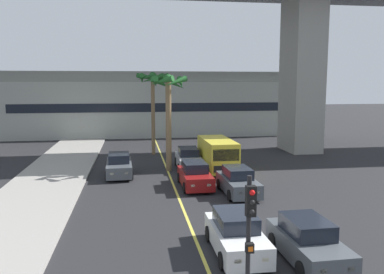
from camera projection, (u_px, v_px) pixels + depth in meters
The scene contains 13 objects.
sidewalk_left at pixel (13, 223), 18.42m from camera, with size 4.80×80.00×0.15m, color #9E9991.
lane_stripe_center at pixel (171, 178), 27.44m from camera, with size 0.14×56.00×0.01m, color #DBCC4C.
pier_building_backdrop at pixel (152, 104), 50.11m from camera, with size 35.96×8.04×7.73m.
car_queue_front at pixel (188, 159), 30.39m from camera, with size 1.89×4.13×1.56m.
car_queue_second at pixel (236, 235), 15.28m from camera, with size 1.84×4.10×1.56m.
car_queue_third at pixel (308, 242), 14.57m from camera, with size 1.90×4.13×1.56m.
car_queue_fourth at pixel (195, 176), 24.95m from camera, with size 1.88×4.12×1.56m.
car_queue_fifth at pixel (238, 182), 23.35m from camera, with size 1.90×4.13×1.56m.
car_queue_sixth at pixel (119, 166), 27.90m from camera, with size 1.93×4.15×1.56m.
delivery_van at pixel (217, 154), 29.29m from camera, with size 2.24×5.29×2.36m.
traffic_light_median_near at pixel (249, 235), 9.95m from camera, with size 0.24×0.37×4.20m.
palm_tree_near_median at pixel (168, 97), 28.93m from camera, with size 2.80×2.91×7.04m.
palm_tree_mid_median at pixel (153, 86), 35.55m from camera, with size 2.99×3.02×7.38m.
Camera 1 is at (-2.49, -2.74, 6.46)m, focal length 37.62 mm.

